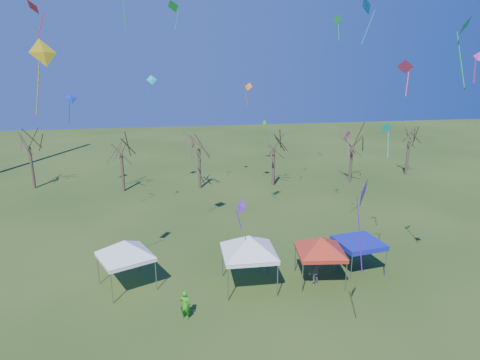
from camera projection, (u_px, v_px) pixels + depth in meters
The scene contains 29 objects.
ground at pixel (269, 304), 25.61m from camera, with size 140.00×140.00×0.00m, color #284215.
tree_0 at pixel (27, 131), 46.57m from camera, with size 3.83×3.83×8.44m.
tree_1 at pixel (120, 139), 45.72m from camera, with size 3.42×3.42×7.54m.
tree_2 at pixel (199, 133), 46.63m from camera, with size 3.71×3.71×8.18m.
tree_3 at pixel (274, 133), 47.67m from camera, with size 3.59×3.59×7.91m.
tree_4 at pixel (353, 131), 49.07m from camera, with size 3.58×3.58×7.89m.
tree_5 at pixel (411, 129), 52.41m from camera, with size 3.39×3.39×7.46m.
tent_white_west at pixel (124, 244), 26.72m from camera, with size 3.98×3.98×3.75m.
tent_white_mid at pixel (249, 239), 26.74m from camera, with size 4.63×4.63×4.08m.
tent_red at pixel (321, 240), 27.45m from camera, with size 4.12×4.12×3.66m.
tent_blue at pixel (359, 243), 29.13m from camera, with size 3.23×3.23×2.23m.
person_grey at pixel (315, 272), 27.64m from camera, with size 1.02×0.42×1.74m, color slate.
person_green at pixel (185, 305), 24.02m from camera, with size 0.63×0.41×1.71m, color green.
kite_2 at pixel (71, 98), 42.62m from camera, with size 1.46×1.26×3.21m.
kite_5 at pixel (362, 194), 17.87m from camera, with size 1.03×1.32×4.44m.
kite_27 at pixel (367, 6), 25.23m from camera, with size 0.73×1.11×2.75m.
kite_0 at pixel (464, 27), 20.89m from camera, with size 1.16×1.16×3.60m.
kite_17 at pixel (386, 128), 29.50m from camera, with size 0.88×0.60×2.48m.
kite_13 at pixel (152, 80), 42.40m from camera, with size 1.11×0.81×2.64m.
kite_12 at pixel (348, 134), 47.87m from camera, with size 0.96×0.73×2.89m.
kite_19 at pixel (248, 87), 43.04m from camera, with size 0.93×0.89×2.30m.
kite_9 at pixel (480, 57), 19.94m from camera, with size 0.70×0.74×1.53m.
kite_1 at pixel (241, 207), 24.57m from camera, with size 0.70×0.90×1.92m.
kite_14 at pixel (43, 53), 20.55m from camera, with size 1.40×1.38×3.70m.
kite_25 at pixel (406, 67), 21.56m from camera, with size 0.98×0.91×1.84m.
kite_7 at pixel (34, 7), 28.22m from camera, with size 1.32×1.36×3.23m.
kite_11 at pixel (173, 6), 36.16m from camera, with size 1.35×1.29×2.52m.
kite_22 at pixel (264, 124), 42.98m from camera, with size 0.72×0.84×2.40m.
kite_18 at pixel (338, 20), 30.29m from camera, with size 0.70×0.32×1.78m.
Camera 1 is at (-5.33, -21.98, 14.25)m, focal length 32.00 mm.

